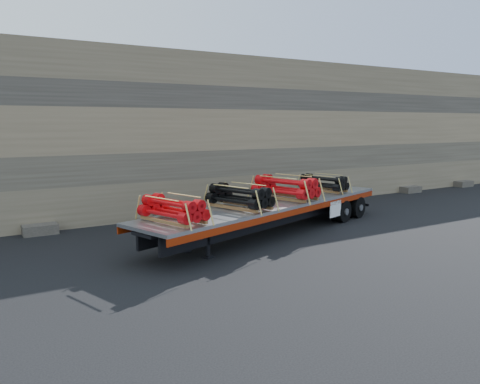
# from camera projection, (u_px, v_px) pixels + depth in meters

# --- Properties ---
(ground) EXTENTS (120.00, 120.00, 0.00)m
(ground) POSITION_uv_depth(u_px,v_px,m) (296.00, 234.00, 17.04)
(ground) COLOR black
(ground) RESTS_ON ground
(rock_wall) EXTENTS (44.00, 3.00, 7.00)m
(rock_wall) POSITION_uv_depth(u_px,v_px,m) (212.00, 134.00, 22.05)
(rock_wall) COLOR #7A6B54
(rock_wall) RESTS_ON ground
(trailer) EXTENTS (11.74, 5.65, 1.16)m
(trailer) POSITION_uv_depth(u_px,v_px,m) (271.00, 218.00, 17.02)
(trailer) COLOR #A4A6AB
(trailer) RESTS_ON ground
(bundle_front) EXTENTS (1.59, 2.25, 0.72)m
(bundle_front) POSITION_uv_depth(u_px,v_px,m) (173.00, 210.00, 13.43)
(bundle_front) COLOR red
(bundle_front) RESTS_ON trailer
(bundle_midfront) EXTENTS (1.69, 2.39, 0.77)m
(bundle_midfront) POSITION_uv_depth(u_px,v_px,m) (240.00, 197.00, 15.58)
(bundle_midfront) COLOR black
(bundle_midfront) RESTS_ON trailer
(bundle_midrear) EXTENTS (1.84, 2.61, 0.84)m
(bundle_midrear) POSITION_uv_depth(u_px,v_px,m) (285.00, 188.00, 17.50)
(bundle_midrear) COLOR red
(bundle_midrear) RESTS_ON trailer
(bundle_rear) EXTENTS (1.48, 2.09, 0.67)m
(bundle_rear) POSITION_uv_depth(u_px,v_px,m) (323.00, 183.00, 19.52)
(bundle_rear) COLOR black
(bundle_rear) RESTS_ON trailer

